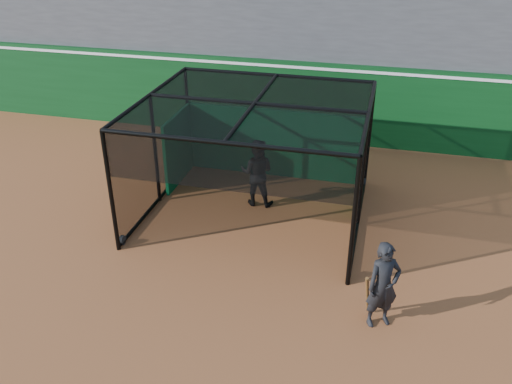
# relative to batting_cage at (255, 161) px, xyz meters

# --- Properties ---
(ground) EXTENTS (120.00, 120.00, 0.00)m
(ground) POSITION_rel_batting_cage_xyz_m (0.24, -3.50, -1.40)
(ground) COLOR brown
(ground) RESTS_ON ground
(outfield_wall) EXTENTS (50.00, 0.50, 2.50)m
(outfield_wall) POSITION_rel_batting_cage_xyz_m (0.24, 5.00, -0.11)
(outfield_wall) COLOR #0B3D16
(outfield_wall) RESTS_ON ground
(batting_cage) EXTENTS (5.10, 4.66, 2.80)m
(batting_cage) POSITION_rel_batting_cage_xyz_m (0.00, 0.00, 0.00)
(batting_cage) COLOR black
(batting_cage) RESTS_ON ground
(batter) EXTENTS (0.86, 0.68, 1.73)m
(batter) POSITION_rel_batting_cage_xyz_m (-0.06, 0.45, -0.53)
(batter) COLOR black
(batter) RESTS_ON ground
(on_deck_player) EXTENTS (0.73, 0.65, 1.68)m
(on_deck_player) POSITION_rel_batting_cage_xyz_m (3.16, -3.29, -0.56)
(on_deck_player) COLOR black
(on_deck_player) RESTS_ON ground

